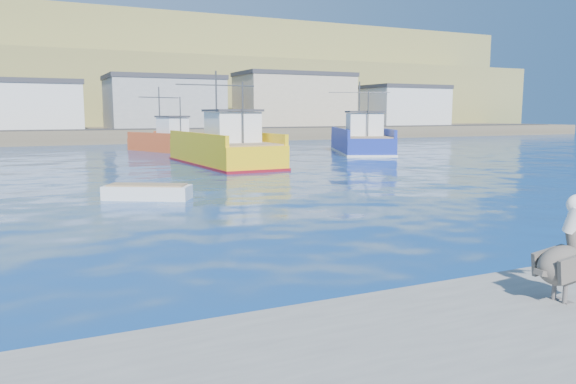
% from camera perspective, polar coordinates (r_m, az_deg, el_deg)
% --- Properties ---
extents(ground, '(260.00, 260.00, 0.00)m').
position_cam_1_polar(ground, '(13.99, 10.59, -7.03)').
color(ground, navy).
rests_on(ground, ground).
extents(dock_bollards, '(36.20, 0.20, 0.30)m').
position_cam_1_polar(dock_bollards, '(11.78, 22.90, -7.12)').
color(dock_bollards, '#4C4C4C').
rests_on(dock_bollards, dock).
extents(far_shore, '(200.00, 81.00, 24.00)m').
position_cam_1_polar(far_shore, '(120.50, -21.85, 10.00)').
color(far_shore, brown).
rests_on(far_shore, ground).
extents(trawler_yellow_b, '(5.89, 12.57, 6.66)m').
position_cam_1_polar(trawler_yellow_b, '(39.58, -6.46, 4.34)').
color(trawler_yellow_b, yellow).
rests_on(trawler_yellow_b, ground).
extents(trawler_blue, '(8.60, 12.71, 6.61)m').
position_cam_1_polar(trawler_blue, '(52.21, 7.45, 5.17)').
color(trawler_blue, navy).
rests_on(trawler_blue, ground).
extents(boat_orange, '(6.00, 9.03, 6.10)m').
position_cam_1_polar(boat_orange, '(54.85, -12.18, 5.15)').
color(boat_orange, '#CD4B21').
rests_on(boat_orange, ground).
extents(skiff_mid, '(3.72, 2.88, 0.78)m').
position_cam_1_polar(skiff_mid, '(24.37, -14.08, -0.14)').
color(skiff_mid, silver).
rests_on(skiff_mid, ground).
extents(skiff_far, '(3.67, 3.13, 0.79)m').
position_cam_1_polar(skiff_far, '(56.06, 6.87, 4.52)').
color(skiff_far, silver).
rests_on(skiff_far, ground).
extents(pelican, '(1.44, 0.62, 1.78)m').
position_cam_1_polar(pelican, '(10.36, 26.37, -5.87)').
color(pelican, '#595451').
rests_on(pelican, dock).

